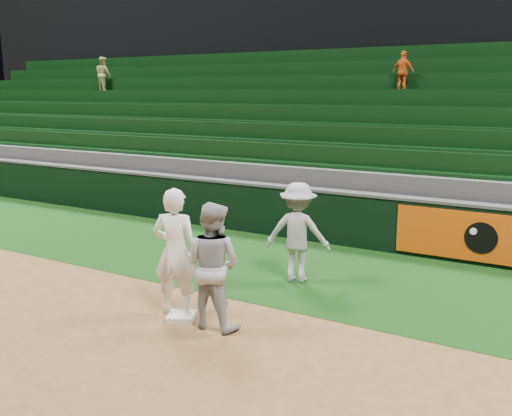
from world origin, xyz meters
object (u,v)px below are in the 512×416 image
at_px(first_base, 181,317).
at_px(base_coach, 298,232).
at_px(first_baseman, 176,252).
at_px(baserunner, 212,265).

xyz_separation_m(first_base, base_coach, (0.70, 2.57, 0.88)).
bearing_deg(first_base, first_baseman, 141.18).
relative_size(first_baseman, base_coach, 1.10).
distance_m(baserunner, base_coach, 2.52).
bearing_deg(baserunner, base_coach, -94.53).
height_order(baserunner, base_coach, baserunner).
bearing_deg(base_coach, first_baseman, 55.02).
distance_m(first_baseman, baserunner, 0.79).
bearing_deg(first_base, base_coach, 74.73).
xyz_separation_m(first_baseman, base_coach, (0.92, 2.40, -0.08)).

